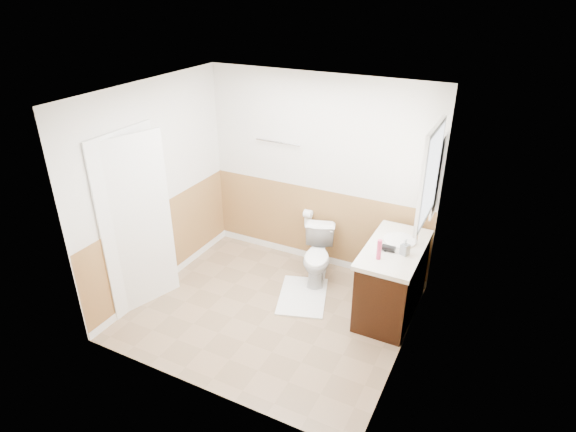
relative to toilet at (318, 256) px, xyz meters
The scene contains 32 objects.
floor 0.95m from the toilet, 103.63° to the right, with size 3.00×3.00×0.00m, color #8C7051.
ceiling 2.34m from the toilet, 103.63° to the right, with size 3.00×3.00×0.00m, color white.
wall_back 1.03m from the toilet, 115.31° to the left, with size 3.00×3.00×0.00m, color silver.
wall_front 2.35m from the toilet, 95.51° to the right, with size 3.00×3.00×0.00m, color silver.
wall_left 2.12m from the toilet, 153.29° to the right, with size 3.00×3.00×0.00m, color silver.
wall_right 1.80m from the toilet, 33.64° to the right, with size 3.00×3.00×0.00m, color silver.
wainscot_back 0.50m from the toilet, 115.93° to the left, with size 3.00×3.00×0.00m, color #A67842.
wainscot_front 2.16m from the toilet, 95.54° to the right, with size 3.00×3.00×0.00m, color #A67842.
wainscot_left 1.91m from the toilet, 153.13° to the right, with size 2.60×2.60×0.00m, color #A67842.
wainscot_right 1.55m from the toilet, 33.89° to the right, with size 2.60×2.60×0.00m, color #A67842.
toilet is the anchor object (origin of this frame).
bath_mat 0.54m from the toilet, 90.00° to the right, with size 0.55×0.80×0.02m, color white.
vanity_cabinet 1.03m from the toilet, 12.59° to the right, with size 0.55×1.10×0.80m, color black.
vanity_knob_left 0.80m from the toilet, 24.72° to the right, with size 0.03×0.03×0.03m, color silver.
vanity_knob_right 0.75m from the toilet, 10.01° to the right, with size 0.03×0.03×0.03m, color silver.
countertop 1.13m from the toilet, 12.71° to the right, with size 0.60×1.15×0.05m, color beige.
sink_basin 1.13m from the toilet, ahead, with size 0.36×0.36×0.02m, color silver.
faucet 1.32m from the toilet, ahead, with size 0.02×0.02×0.14m, color #BBBAC1.
lotion_bottle 1.22m from the toilet, 30.79° to the right, with size 0.05×0.05×0.22m, color #CF3560.
soap_dispenser 1.32m from the toilet, 16.26° to the right, with size 0.08×0.08×0.18m, color gray.
hair_dryer_body 1.15m from the toilet, 19.48° to the right, with size 0.07×0.07×0.14m, color black.
hair_dryer_handle 1.12m from the toilet, 21.17° to the right, with size 0.03×0.03×0.07m, color black.
mirror_panel 1.77m from the toilet, 10.74° to the left, with size 0.02×0.35×0.90m, color silver.
window_frame 1.91m from the toilet, 12.14° to the right, with size 0.04×0.80×1.00m, color white.
window_glass 1.92m from the toilet, 11.99° to the right, with size 0.01×0.70×0.90m, color white.
door 2.18m from the toilet, 140.85° to the right, with size 0.05×0.80×2.04m, color white.
door_frame 2.24m from the toilet, 142.14° to the right, with size 0.02×0.92×2.10m, color white.
door_knob 1.93m from the toilet, 147.68° to the right, with size 0.06×0.06×0.06m, color silver.
towel_bar 1.52m from the toilet, 152.87° to the left, with size 0.02×0.02×0.62m, color silver.
tp_holder_bar 0.60m from the toilet, 129.92° to the left, with size 0.02×0.02×0.14m, color silver.
tp_roll 0.60m from the toilet, 129.92° to the left, with size 0.11×0.11×0.10m, color white.
tp_sheet 0.54m from the toilet, 129.92° to the left, with size 0.10×0.01×0.16m, color white.
Camera 1 is at (2.18, -3.88, 3.46)m, focal length 29.83 mm.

